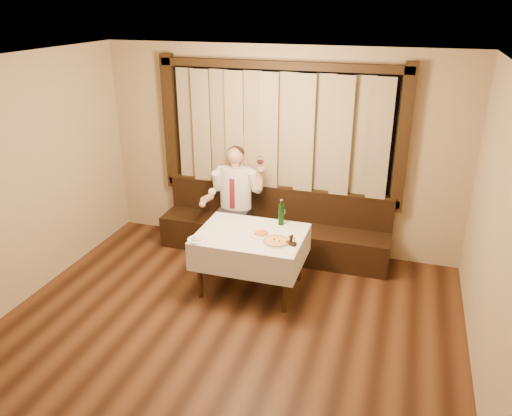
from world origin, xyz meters
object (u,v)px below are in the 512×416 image
(pasta_red, at_px, (261,232))
(cruet_caddy, at_px, (291,241))
(pizza, at_px, (276,241))
(green_bottle, at_px, (281,214))
(seated_man, at_px, (234,193))
(banquette, at_px, (274,232))
(pasta_cream, at_px, (198,237))
(dining_table, at_px, (251,241))

(pasta_red, height_order, cruet_caddy, cruet_caddy)
(pizza, height_order, green_bottle, green_bottle)
(pasta_red, distance_m, seated_man, 1.16)
(cruet_caddy, bearing_deg, banquette, 136.78)
(banquette, height_order, cruet_caddy, banquette)
(pizza, xyz_separation_m, pasta_cream, (-0.88, -0.21, 0.02))
(dining_table, distance_m, pizza, 0.40)
(banquette, height_order, pasta_red, banquette)
(pasta_red, height_order, pasta_cream, pasta_red)
(banquette, bearing_deg, pasta_cream, -110.96)
(dining_table, xyz_separation_m, pasta_red, (0.13, -0.01, 0.14))
(pasta_red, bearing_deg, pizza, -31.15)
(pizza, bearing_deg, seated_man, 129.66)
(dining_table, relative_size, green_bottle, 3.85)
(banquette, distance_m, cruet_caddy, 1.38)
(pasta_red, relative_size, seated_man, 0.19)
(dining_table, xyz_separation_m, pizza, (0.35, -0.15, 0.12))
(pizza, height_order, cruet_caddy, cruet_caddy)
(pasta_cream, bearing_deg, seated_man, 90.60)
(cruet_caddy, bearing_deg, dining_table, -173.76)
(dining_table, bearing_deg, pasta_cream, -145.79)
(pizza, bearing_deg, pasta_cream, -166.28)
(pasta_red, height_order, green_bottle, green_bottle)
(banquette, height_order, seated_man, seated_man)
(banquette, xyz_separation_m, pizza, (0.35, -1.17, 0.46))
(dining_table, bearing_deg, cruet_caddy, -16.33)
(banquette, relative_size, pasta_red, 11.55)
(dining_table, distance_m, green_bottle, 0.51)
(pasta_cream, xyz_separation_m, cruet_caddy, (1.06, 0.21, 0.01))
(pasta_cream, height_order, cruet_caddy, cruet_caddy)
(pasta_red, bearing_deg, cruet_caddy, -19.67)
(green_bottle, height_order, cruet_caddy, green_bottle)
(green_bottle, bearing_deg, pasta_red, -112.27)
(dining_table, height_order, pasta_red, pasta_red)
(seated_man, bearing_deg, dining_table, -59.76)
(banquette, bearing_deg, green_bottle, -67.72)
(pasta_cream, xyz_separation_m, green_bottle, (0.81, 0.71, 0.11))
(pasta_red, bearing_deg, pasta_cream, -152.15)
(seated_man, bearing_deg, green_bottle, -35.46)
(pizza, distance_m, cruet_caddy, 0.18)
(dining_table, relative_size, seated_man, 0.85)
(pizza, distance_m, pasta_red, 0.26)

